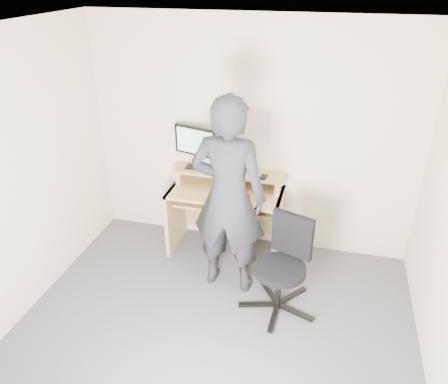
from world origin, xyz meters
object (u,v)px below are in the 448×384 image
at_px(monitor, 195,144).
at_px(office_chair, 284,261).
at_px(desk, 227,204).
at_px(person, 228,197).

distance_m(monitor, office_chair, 1.58).
relative_size(desk, monitor, 2.48).
distance_m(desk, person, 0.77).
xyz_separation_m(office_chair, person, (-0.57, 0.19, 0.49)).
bearing_deg(monitor, person, -36.73).
relative_size(office_chair, person, 0.46).
relative_size(desk, office_chair, 1.34).
bearing_deg(desk, office_chair, -47.89).
bearing_deg(office_chair, desk, 152.28).
xyz_separation_m(desk, office_chair, (0.73, -0.81, -0.06)).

